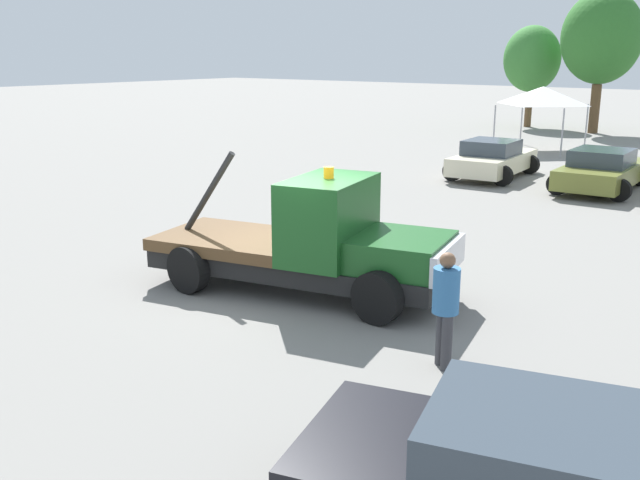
{
  "coord_description": "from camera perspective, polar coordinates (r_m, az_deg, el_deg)",
  "views": [
    {
      "loc": [
        8.0,
        -9.67,
        4.29
      ],
      "look_at": [
        0.5,
        0.0,
        1.05
      ],
      "focal_mm": 40.0,
      "sensor_mm": 36.0,
      "label": 1
    }
  ],
  "objects": [
    {
      "name": "canopy_tent_white",
      "position": [
        33.65,
        17.42,
        10.96
      ],
      "size": [
        3.13,
        3.13,
        2.81
      ],
      "color": "#9E9EA3",
      "rests_on": "ground"
    },
    {
      "name": "parked_car_olive",
      "position": [
        24.39,
        21.64,
        5.2
      ],
      "size": [
        2.63,
        4.68,
        1.34
      ],
      "rotation": [
        0.0,
        0.0,
        1.62
      ],
      "color": "olive",
      "rests_on": "ground"
    },
    {
      "name": "tree_left",
      "position": [
        44.13,
        16.6,
        13.69
      ],
      "size": [
        3.23,
        3.23,
        5.77
      ],
      "color": "brown",
      "rests_on": "ground"
    },
    {
      "name": "person_near_truck",
      "position": [
        9.96,
        10.02,
        -4.9
      ],
      "size": [
        0.37,
        0.37,
        1.67
      ],
      "rotation": [
        0.0,
        0.0,
        0.88
      ],
      "color": "#38383D",
      "rests_on": "ground"
    },
    {
      "name": "tree_center",
      "position": [
        41.79,
        21.6,
        14.8
      ],
      "size": [
        4.17,
        4.17,
        7.44
      ],
      "color": "brown",
      "rests_on": "ground"
    },
    {
      "name": "tow_truck",
      "position": [
        12.85,
        -0.39,
        -0.37
      ],
      "size": [
        5.88,
        3.1,
        2.51
      ],
      "rotation": [
        0.0,
        0.0,
        0.22
      ],
      "color": "black",
      "rests_on": "ground"
    },
    {
      "name": "ground_plane",
      "position": [
        13.26,
        -1.71,
        -4.05
      ],
      "size": [
        160.0,
        160.0,
        0.0
      ],
      "primitive_type": "plane",
      "color": "gray"
    },
    {
      "name": "parked_car_cream",
      "position": [
        25.8,
        13.62,
        6.3
      ],
      "size": [
        2.66,
        4.4,
        1.34
      ],
      "rotation": [
        0.0,
        0.0,
        1.65
      ],
      "color": "beige",
      "rests_on": "ground"
    }
  ]
}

